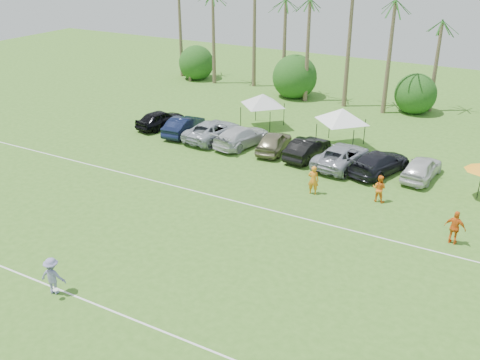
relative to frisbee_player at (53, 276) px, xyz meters
The scene contains 27 objects.
ground 2.93m from the frisbee_player, 39.11° to the right, with size 120.00×120.00×0.00m, color #407122.
field_lines 6.67m from the frisbee_player, 70.93° to the left, with size 80.00×12.10×0.01m.
palm_tree_0 41.84m from the frisbee_player, 118.70° to the left, with size 2.40×2.40×8.90m.
palm_tree_1 39.86m from the frisbee_player, 112.27° to the left, with size 2.40×2.40×9.90m.
palm_tree_2 38.46m from the frisbee_player, 105.19° to the left, with size 2.40×2.40×10.90m.
palm_tree_4 36.88m from the frisbee_player, 92.91° to the left, with size 2.40×2.40×8.90m.
palm_tree_5 37.06m from the frisbee_player, 86.59° to the left, with size 2.40×2.40×9.90m.
palm_tree_6 37.69m from the frisbee_player, 80.36° to the left, with size 2.40×2.40×10.90m.
palm_tree_7 38.73m from the frisbee_player, 74.34° to the left, with size 2.40×2.40×11.90m.
bush_tree_0 40.89m from the frisbee_player, 114.33° to the left, with size 4.00×4.00×4.00m.
bush_tree_1 37.45m from the frisbee_player, 95.89° to the left, with size 4.00×4.00×4.00m.
bush_tree_2 38.14m from the frisbee_player, 77.64° to the left, with size 4.00×4.00×4.00m.
sideline_player_a 16.91m from the frisbee_player, 67.48° to the left, with size 0.70×0.46×1.92m, color orange.
sideline_player_b 19.60m from the frisbee_player, 57.77° to the left, with size 0.85×0.66×1.75m, color orange.
sideline_player_c 20.50m from the frisbee_player, 41.42° to the left, with size 1.12×0.47×1.92m, color orange.
canopy_tent_left 25.96m from the frisbee_player, 95.05° to the left, with size 4.27×4.27×3.46m.
canopy_tent_right 25.16m from the frisbee_player, 78.11° to the left, with size 4.50×4.50×3.64m.
frisbee_player is the anchor object (origin of this frame).
parked_car_0 23.60m from the frisbee_player, 114.82° to the left, with size 1.84×4.56×1.55m, color black.
parked_car_1 22.15m from the frisbee_player, 108.87° to the left, with size 1.65×4.72×1.55m, color black.
parked_car_2 21.56m from the frisbee_player, 101.84° to the left, with size 2.58×5.59×1.55m, color #A8AEB7.
parked_car_3 21.09m from the frisbee_player, 94.57° to the left, with size 2.18×5.36×1.55m, color silver.
parked_car_4 21.13m from the frisbee_player, 87.12° to the left, with size 1.84×4.56×1.55m, color #777153.
parked_car_5 21.45m from the frisbee_player, 79.79° to the left, with size 1.65×4.72×1.55m, color black.
parked_car_6 21.88m from the frisbee_player, 72.60° to the left, with size 2.58×5.59×1.55m, color #9B9EA9.
parked_car_7 22.94m from the frisbee_player, 66.12° to the left, with size 2.18×5.36×1.55m, color black.
parked_car_8 24.56m from the frisbee_player, 60.68° to the left, with size 1.84×4.56×1.55m, color silver.
Camera 1 is at (15.23, -11.91, 15.05)m, focal length 40.00 mm.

